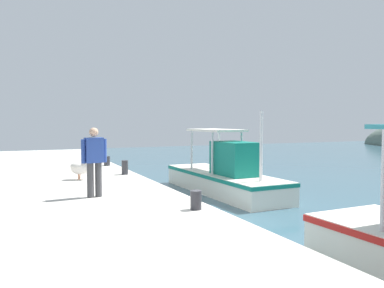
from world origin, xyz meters
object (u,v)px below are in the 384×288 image
Objects in this scene: pelican at (80,167)px; mooring_bollard_second at (125,167)px; mooring_bollard_nearest at (107,161)px; mooring_bollard_third at (196,200)px; fishing_boat_nearest at (225,176)px; fisherman_standing at (94,159)px.

pelican is 1.92× the size of mooring_bollard_second.
mooring_bollard_third is at bearing 0.00° from mooring_bollard_nearest.
fishing_boat_nearest reaches higher than mooring_bollard_third.
mooring_bollard_second is (-0.73, -3.53, 0.41)m from fishing_boat_nearest.
mooring_bollard_third is at bearing -34.28° from fishing_boat_nearest.
fishing_boat_nearest is at bearing 43.71° from mooring_bollard_nearest.
fishing_boat_nearest reaches higher than mooring_bollard_nearest.
fisherman_standing reaches higher than mooring_bollard_third.
pelican is at bearing -163.45° from mooring_bollard_third.
pelican is at bearing -91.45° from fishing_boat_nearest.
fishing_boat_nearest is 3.62m from mooring_bollard_second.
fishing_boat_nearest reaches higher than pelican.
fisherman_standing is (3.08, -0.11, 0.53)m from pelican.
mooring_bollard_third is at bearing 37.24° from fisherman_standing.
pelican reaches higher than mooring_bollard_third.
fishing_boat_nearest is 16.46× the size of mooring_bollard_nearest.
mooring_bollard_nearest is at bearing -180.00° from mooring_bollard_third.
fishing_boat_nearest is 6.09m from fisherman_standing.
mooring_bollard_third is (5.17, -3.53, 0.37)m from fishing_boat_nearest.
mooring_bollard_third is (8.86, 0.00, 0.01)m from mooring_bollard_nearest.
mooring_bollard_third reaches higher than mooring_bollard_nearest.
mooring_bollard_nearest is 0.79× the size of mooring_bollard_second.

